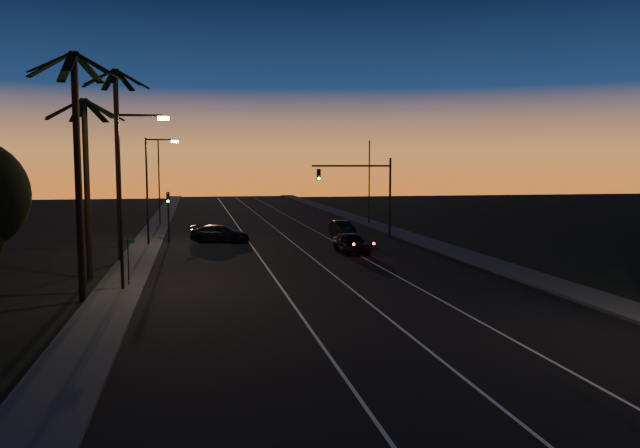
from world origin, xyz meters
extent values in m
plane|color=black|center=(0.00, 0.00, 0.00)|extent=(220.00, 220.00, 0.00)
cube|color=black|center=(0.00, 30.00, 0.01)|extent=(20.00, 170.00, 0.01)
cube|color=#343432|center=(-11.20, 30.00, 0.08)|extent=(2.40, 170.00, 0.16)
cube|color=#343432|center=(11.20, 30.00, 0.08)|extent=(2.40, 170.00, 0.16)
cube|color=silver|center=(-3.00, 30.00, 0.02)|extent=(0.12, 160.00, 0.01)
cube|color=silver|center=(0.50, 30.00, 0.02)|extent=(0.12, 160.00, 0.01)
cube|color=silver|center=(4.00, 30.00, 0.02)|extent=(0.12, 160.00, 0.01)
cylinder|color=black|center=(-12.60, 18.00, 5.75)|extent=(0.32, 0.32, 11.50)
cube|color=black|center=(-11.57, 18.26, 10.94)|extent=(2.18, 0.92, 1.18)
cube|color=black|center=(-12.16, 18.97, 10.94)|extent=(1.25, 2.12, 1.18)
cube|color=black|center=(-13.08, 18.94, 10.94)|extent=(1.34, 2.09, 1.18)
cube|color=black|center=(-13.64, 18.21, 10.94)|extent=(2.18, 0.82, 1.18)
cube|color=black|center=(-13.41, 17.32, 10.94)|extent=(1.90, 1.69, 1.18)
cube|color=black|center=(-12.57, 16.94, 10.94)|extent=(0.45, 2.16, 1.18)
cube|color=black|center=(-11.75, 17.36, 10.94)|extent=(1.95, 1.61, 1.18)
cylinder|color=black|center=(-13.20, 24.00, 5.00)|extent=(0.32, 0.32, 10.00)
cube|color=black|center=(-12.17, 24.26, 9.44)|extent=(2.18, 0.92, 1.18)
cube|color=black|center=(-12.76, 24.97, 9.44)|extent=(1.25, 2.12, 1.18)
cube|color=black|center=(-13.68, 24.94, 9.44)|extent=(1.34, 2.09, 1.18)
cube|color=black|center=(-14.24, 24.21, 9.44)|extent=(2.18, 0.82, 1.18)
cube|color=black|center=(-14.01, 23.32, 9.44)|extent=(1.90, 1.69, 1.18)
cube|color=black|center=(-13.17, 22.94, 9.44)|extent=(0.45, 2.16, 1.18)
cube|color=black|center=(-12.35, 23.36, 9.44)|extent=(1.95, 1.61, 1.18)
cylinder|color=black|center=(-12.20, 30.00, 6.25)|extent=(0.32, 0.32, 12.50)
cube|color=black|center=(-11.17, 30.26, 11.94)|extent=(2.18, 0.92, 1.18)
cube|color=black|center=(-11.76, 30.97, 11.94)|extent=(1.25, 2.12, 1.18)
cube|color=black|center=(-12.68, 30.94, 11.94)|extent=(1.34, 2.09, 1.18)
cube|color=black|center=(-13.24, 30.21, 11.94)|extent=(2.18, 0.82, 1.18)
cube|color=black|center=(-13.01, 29.32, 11.94)|extent=(1.90, 1.69, 1.18)
cube|color=black|center=(-12.17, 28.94, 11.94)|extent=(0.45, 2.16, 1.18)
cube|color=black|center=(-11.35, 29.36, 11.94)|extent=(1.95, 1.61, 1.18)
cylinder|color=black|center=(-11.00, 20.00, 4.50)|extent=(0.16, 0.16, 9.00)
cylinder|color=black|center=(-9.90, 20.00, 8.85)|extent=(2.20, 0.12, 0.12)
cube|color=#F3C761|center=(-8.80, 20.00, 8.72)|extent=(0.55, 0.26, 0.16)
cylinder|color=black|center=(-11.00, 38.00, 4.25)|extent=(0.16, 0.16, 8.50)
cylinder|color=black|center=(-9.90, 38.00, 8.35)|extent=(2.20, 0.12, 0.12)
cube|color=#F3C761|center=(-8.80, 38.00, 8.22)|extent=(0.55, 0.26, 0.16)
cylinder|color=black|center=(-10.80, 21.00, 1.30)|extent=(0.06, 0.06, 2.60)
cube|color=#0C4926|center=(-10.80, 21.00, 2.45)|extent=(0.70, 0.03, 0.20)
cylinder|color=black|center=(9.50, 40.00, 3.50)|extent=(0.20, 0.20, 7.00)
cylinder|color=black|center=(6.00, 40.00, 6.30)|extent=(7.00, 0.16, 0.16)
cube|color=black|center=(3.10, 40.00, 5.55)|extent=(0.32, 0.28, 1.00)
sphere|color=black|center=(3.10, 39.83, 5.87)|extent=(0.20, 0.20, 0.20)
sphere|color=black|center=(3.10, 39.83, 5.55)|extent=(0.20, 0.20, 0.20)
sphere|color=#14FF59|center=(3.10, 39.83, 5.23)|extent=(0.20, 0.20, 0.20)
cylinder|color=black|center=(-9.50, 40.00, 2.10)|extent=(0.14, 0.14, 4.20)
cube|color=black|center=(-9.50, 40.00, 3.70)|extent=(0.28, 0.25, 0.90)
sphere|color=black|center=(-9.50, 39.85, 3.98)|extent=(0.18, 0.18, 0.18)
sphere|color=black|center=(-9.50, 39.85, 3.70)|extent=(0.18, 0.18, 0.18)
sphere|color=#14FF59|center=(-9.50, 39.85, 3.42)|extent=(0.18, 0.18, 0.18)
cylinder|color=black|center=(-11.00, 55.00, 4.50)|extent=(0.14, 0.14, 9.00)
cylinder|color=black|center=(11.00, 52.00, 4.50)|extent=(0.14, 0.14, 9.00)
imported|color=black|center=(3.75, 31.13, 0.75)|extent=(2.14, 4.47, 1.47)
sphere|color=#FF0F05|center=(3.26, 28.49, 0.98)|extent=(0.18, 0.18, 0.18)
sphere|color=#FF0F05|center=(4.72, 28.63, 0.98)|extent=(0.18, 0.18, 0.18)
imported|color=black|center=(5.62, 41.84, 0.69)|extent=(1.74, 4.22, 1.36)
imported|color=black|center=(-5.35, 39.30, 0.73)|extent=(5.31, 3.46, 1.43)
camera|label=1|loc=(-7.32, -12.46, 6.41)|focal=35.00mm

